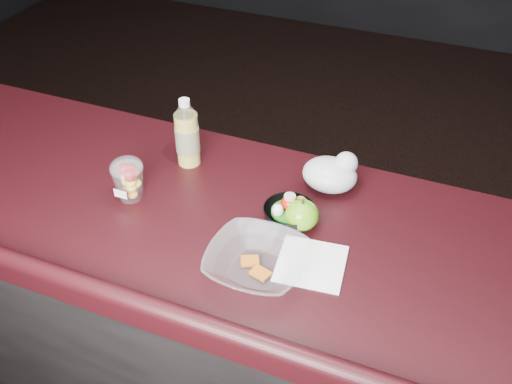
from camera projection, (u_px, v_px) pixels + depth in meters
counter at (247, 341)px, 1.81m from camera, size 4.06×0.71×1.02m
lemonade_bottle at (187, 137)px, 1.63m from camera, size 0.07×0.07×0.21m
fruit_cup at (128, 179)px, 1.52m from camera, size 0.09×0.09×0.13m
green_apple at (302, 215)px, 1.44m from camera, size 0.09×0.09×0.09m
plastic_bag at (332, 173)px, 1.57m from camera, size 0.15×0.12×0.11m
snack_bowl at (289, 213)px, 1.47m from camera, size 0.14×0.14×0.07m
takeout_bowl at (257, 262)px, 1.33m from camera, size 0.24×0.24×0.06m
paper_napkin at (311, 263)px, 1.37m from camera, size 0.18×0.18×0.00m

